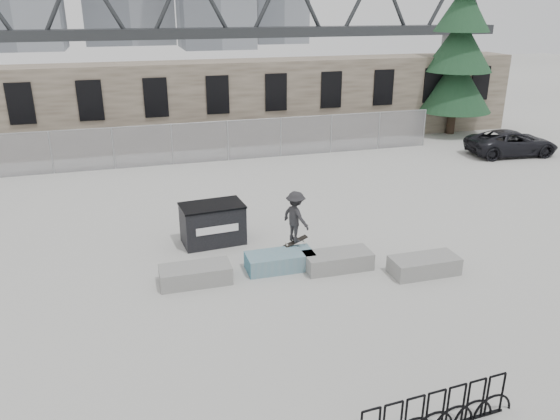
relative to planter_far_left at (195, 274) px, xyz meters
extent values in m
plane|color=#B6B6B1|center=(3.37, -0.08, -0.28)|extent=(120.00, 120.00, 0.00)
cube|color=brown|center=(3.37, 16.17, 1.97)|extent=(36.00, 2.50, 4.50)
cube|color=black|center=(-6.23, 14.90, 2.62)|extent=(1.20, 0.12, 2.00)
cube|color=black|center=(-3.03, 14.90, 2.62)|extent=(1.20, 0.12, 2.00)
cube|color=black|center=(0.17, 14.90, 2.62)|extent=(1.20, 0.12, 2.00)
cube|color=black|center=(3.37, 14.90, 2.62)|extent=(1.20, 0.12, 2.00)
cube|color=black|center=(6.57, 14.90, 2.62)|extent=(1.20, 0.12, 2.00)
cube|color=black|center=(9.77, 14.90, 2.62)|extent=(1.20, 0.12, 2.00)
cube|color=black|center=(12.97, 14.90, 2.62)|extent=(1.20, 0.12, 2.00)
cube|color=black|center=(16.17, 14.90, 2.62)|extent=(1.20, 0.12, 2.00)
cube|color=black|center=(19.37, 14.90, 2.62)|extent=(1.20, 0.12, 2.00)
cylinder|color=gray|center=(-4.88, 12.42, 0.72)|extent=(0.06, 0.06, 2.00)
cylinder|color=gray|center=(-2.13, 12.42, 0.72)|extent=(0.06, 0.06, 2.00)
cylinder|color=gray|center=(0.62, 12.42, 0.72)|extent=(0.06, 0.06, 2.00)
cylinder|color=gray|center=(3.37, 12.42, 0.72)|extent=(0.06, 0.06, 2.00)
cylinder|color=gray|center=(6.12, 12.42, 0.72)|extent=(0.06, 0.06, 2.00)
cylinder|color=gray|center=(8.87, 12.42, 0.72)|extent=(0.06, 0.06, 2.00)
cylinder|color=gray|center=(11.62, 12.42, 0.72)|extent=(0.06, 0.06, 2.00)
cylinder|color=gray|center=(14.37, 12.42, 0.72)|extent=(0.06, 0.06, 2.00)
cube|color=#99999E|center=(3.37, 12.42, 0.72)|extent=(22.00, 0.02, 2.00)
cylinder|color=gray|center=(3.37, 12.42, 1.72)|extent=(22.00, 0.04, 0.04)
cube|color=gray|center=(0.00, 0.00, -0.02)|extent=(2.00, 0.90, 0.51)
cube|color=#2D471E|center=(0.00, 0.00, 0.17)|extent=(1.76, 0.66, 0.10)
cube|color=teal|center=(2.53, 0.16, -0.02)|extent=(2.00, 0.90, 0.51)
cube|color=#2D471E|center=(2.53, 0.16, 0.17)|extent=(1.76, 0.66, 0.10)
cube|color=gray|center=(4.21, -0.28, -0.02)|extent=(2.00, 0.90, 0.51)
cube|color=#2D471E|center=(4.21, -0.28, 0.17)|extent=(1.76, 0.66, 0.10)
cube|color=gray|center=(6.52, -1.28, -0.02)|extent=(2.00, 0.90, 0.51)
cube|color=#2D471E|center=(6.52, -1.28, 0.17)|extent=(1.76, 0.66, 0.10)
cube|color=black|center=(0.95, 2.63, 0.36)|extent=(2.07, 1.35, 1.28)
cube|color=black|center=(0.95, 2.63, 1.03)|extent=(2.12, 1.41, 0.06)
cube|color=white|center=(1.00, 2.02, 0.41)|extent=(1.38, 0.14, 0.25)
torus|color=black|center=(2.98, -7.02, 0.17)|extent=(0.89, 0.11, 0.89)
torus|color=black|center=(3.43, -6.98, 0.17)|extent=(0.89, 0.11, 0.89)
torus|color=black|center=(3.88, -6.95, 0.17)|extent=(0.89, 0.11, 0.89)
torus|color=black|center=(4.33, -6.92, 0.17)|extent=(0.89, 0.11, 0.89)
torus|color=black|center=(4.78, -6.89, 0.17)|extent=(0.89, 0.11, 0.89)
cylinder|color=#38281E|center=(17.50, 14.66, 0.95)|extent=(0.50, 0.50, 2.46)
cone|color=#113319|center=(17.50, 14.66, 2.72)|extent=(4.38, 4.38, 3.20)
cone|color=#113319|center=(17.50, 14.66, 4.92)|extent=(3.91, 3.91, 3.00)
cone|color=#113319|center=(17.50, 14.66, 6.92)|extent=(3.15, 3.15, 2.60)
cube|color=#2D3033|center=(13.37, 54.92, 3.72)|extent=(70.00, 3.00, 1.20)
cube|color=gray|center=(43.37, 54.92, 1.72)|extent=(2.00, 3.00, 4.00)
imported|color=black|center=(17.73, 9.36, 0.37)|extent=(4.84, 2.58, 1.29)
imported|color=#252427|center=(3.16, 0.63, 1.15)|extent=(0.97, 1.18, 1.59)
cube|color=black|center=(3.16, 0.63, 0.33)|extent=(0.79, 0.31, 0.27)
cylinder|color=beige|center=(2.88, 0.56, 0.28)|extent=(0.06, 0.03, 0.06)
cylinder|color=beige|center=(2.88, 0.70, 0.28)|extent=(0.06, 0.03, 0.06)
cylinder|color=beige|center=(3.44, 0.56, 0.28)|extent=(0.06, 0.03, 0.06)
cylinder|color=beige|center=(3.44, 0.70, 0.28)|extent=(0.06, 0.03, 0.06)
camera|label=1|loc=(-1.52, -13.89, 7.18)|focal=35.00mm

